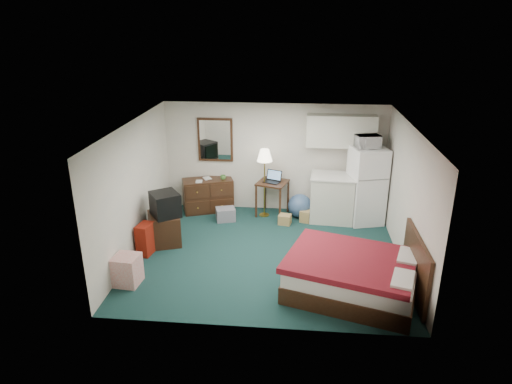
# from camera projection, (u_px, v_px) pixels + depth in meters

# --- Properties ---
(floor) EXTENTS (5.00, 4.50, 0.01)m
(floor) POSITION_uv_depth(u_px,v_px,m) (267.00, 253.00, 8.78)
(floor) COLOR black
(floor) RESTS_ON ground
(ceiling) EXTENTS (5.00, 4.50, 0.01)m
(ceiling) POSITION_uv_depth(u_px,v_px,m) (268.00, 126.00, 7.89)
(ceiling) COLOR beige
(ceiling) RESTS_ON walls
(walls) EXTENTS (5.01, 4.51, 2.50)m
(walls) POSITION_uv_depth(u_px,v_px,m) (267.00, 193.00, 8.33)
(walls) COLOR beige
(walls) RESTS_ON floor
(mirror) EXTENTS (0.80, 0.06, 1.00)m
(mirror) POSITION_uv_depth(u_px,v_px,m) (215.00, 140.00, 10.37)
(mirror) COLOR white
(mirror) RESTS_ON walls
(upper_cabinets) EXTENTS (1.50, 0.35, 0.70)m
(upper_cabinets) POSITION_uv_depth(u_px,v_px,m) (341.00, 131.00, 9.88)
(upper_cabinets) COLOR silver
(upper_cabinets) RESTS_ON walls
(headboard) EXTENTS (0.06, 1.56, 1.00)m
(headboard) POSITION_uv_depth(u_px,v_px,m) (416.00, 266.00, 7.25)
(headboard) COLOR black
(headboard) RESTS_ON walls
(dresser) EXTENTS (1.24, 0.86, 0.77)m
(dresser) POSITION_uv_depth(u_px,v_px,m) (208.00, 195.00, 10.62)
(dresser) COLOR black
(dresser) RESTS_ON floor
(floor_lamp) EXTENTS (0.35, 0.35, 1.57)m
(floor_lamp) POSITION_uv_depth(u_px,v_px,m) (264.00, 183.00, 10.20)
(floor_lamp) COLOR #B69331
(floor_lamp) RESTS_ON floor
(desk) EXTENTS (0.78, 0.78, 0.80)m
(desk) POSITION_uv_depth(u_px,v_px,m) (272.00, 198.00, 10.40)
(desk) COLOR black
(desk) RESTS_ON floor
(exercise_ball) EXTENTS (0.66, 0.66, 0.54)m
(exercise_ball) POSITION_uv_depth(u_px,v_px,m) (300.00, 206.00, 10.31)
(exercise_ball) COLOR #37537D
(exercise_ball) RESTS_ON floor
(kitchen_counter) EXTENTS (0.98, 0.77, 1.01)m
(kitchen_counter) POSITION_uv_depth(u_px,v_px,m) (332.00, 199.00, 10.08)
(kitchen_counter) COLOR silver
(kitchen_counter) RESTS_ON floor
(fridge) EXTENTS (0.85, 0.85, 1.69)m
(fridge) POSITION_uv_depth(u_px,v_px,m) (366.00, 185.00, 9.88)
(fridge) COLOR white
(fridge) RESTS_ON floor
(bed) EXTENTS (2.37, 2.08, 0.64)m
(bed) POSITION_uv_depth(u_px,v_px,m) (352.00, 276.00, 7.42)
(bed) COLOR #5B0B18
(bed) RESTS_ON floor
(tv_stand) EXTENTS (0.80, 0.83, 0.61)m
(tv_stand) POSITION_uv_depth(u_px,v_px,m) (164.00, 229.00, 9.10)
(tv_stand) COLOR black
(tv_stand) RESTS_ON floor
(suitcase) EXTENTS (0.30, 0.41, 0.61)m
(suitcase) POSITION_uv_depth(u_px,v_px,m) (146.00, 239.00, 8.67)
(suitcase) COLOR maroon
(suitcase) RESTS_ON floor
(retail_box) EXTENTS (0.45, 0.45, 0.52)m
(retail_box) POSITION_uv_depth(u_px,v_px,m) (127.00, 270.00, 7.70)
(retail_box) COLOR silver
(retail_box) RESTS_ON floor
(file_bin) EXTENTS (0.49, 0.42, 0.29)m
(file_bin) POSITION_uv_depth(u_px,v_px,m) (226.00, 214.00, 10.17)
(file_bin) COLOR slate
(file_bin) RESTS_ON floor
(cardboard_box_a) EXTENTS (0.30, 0.27, 0.22)m
(cardboard_box_a) POSITION_uv_depth(u_px,v_px,m) (285.00, 219.00, 9.99)
(cardboard_box_a) COLOR #A98847
(cardboard_box_a) RESTS_ON floor
(cardboard_box_b) EXTENTS (0.28, 0.31, 0.26)m
(cardboard_box_b) POSITION_uv_depth(u_px,v_px,m) (306.00, 216.00, 10.13)
(cardboard_box_b) COLOR #A98847
(cardboard_box_b) RESTS_ON floor
(laptop) EXTENTS (0.44, 0.41, 0.25)m
(laptop) POSITION_uv_depth(u_px,v_px,m) (272.00, 177.00, 10.18)
(laptop) COLOR black
(laptop) RESTS_ON desk
(crt_tv) EXTENTS (0.73, 0.74, 0.47)m
(crt_tv) POSITION_uv_depth(u_px,v_px,m) (165.00, 204.00, 8.88)
(crt_tv) COLOR black
(crt_tv) RESTS_ON tv_stand
(microwave) EXTENTS (0.55, 0.38, 0.34)m
(microwave) POSITION_uv_depth(u_px,v_px,m) (368.00, 140.00, 9.50)
(microwave) COLOR white
(microwave) RESTS_ON fridge
(book_a) EXTENTS (0.15, 0.03, 0.20)m
(book_a) POSITION_uv_depth(u_px,v_px,m) (196.00, 178.00, 10.29)
(book_a) COLOR #A98847
(book_a) RESTS_ON dresser
(book_b) EXTENTS (0.15, 0.10, 0.22)m
(book_b) POSITION_uv_depth(u_px,v_px,m) (204.00, 175.00, 10.45)
(book_b) COLOR #A98847
(book_b) RESTS_ON dresser
(mug) EXTENTS (0.13, 0.11, 0.13)m
(mug) POSITION_uv_depth(u_px,v_px,m) (223.00, 177.00, 10.45)
(mug) COLOR #4C8339
(mug) RESTS_ON dresser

